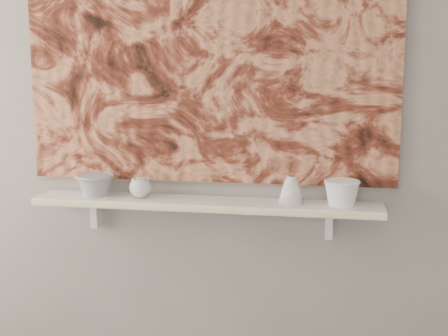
% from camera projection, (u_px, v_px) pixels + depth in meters
% --- Properties ---
extents(wall_back, '(3.60, 0.00, 3.60)m').
position_uv_depth(wall_back, '(210.00, 93.00, 2.51)').
color(wall_back, gray).
rests_on(wall_back, floor).
extents(shelf, '(1.40, 0.18, 0.03)m').
position_uv_depth(shelf, '(205.00, 204.00, 2.49)').
color(shelf, white).
rests_on(shelf, wall_back).
extents(shelf_stripe, '(1.40, 0.01, 0.02)m').
position_uv_depth(shelf_stripe, '(201.00, 209.00, 2.40)').
color(shelf_stripe, '#F4EAA3').
rests_on(shelf_stripe, shelf).
extents(bracket_left, '(0.03, 0.06, 0.12)m').
position_uv_depth(bracket_left, '(96.00, 213.00, 2.65)').
color(bracket_left, white).
rests_on(bracket_left, wall_back).
extents(bracket_right, '(0.03, 0.06, 0.12)m').
position_uv_depth(bracket_right, '(329.00, 223.00, 2.49)').
color(bracket_right, white).
rests_on(bracket_right, wall_back).
extents(painting, '(1.50, 0.02, 1.10)m').
position_uv_depth(painting, '(209.00, 45.00, 2.46)').
color(painting, maroon).
rests_on(painting, wall_back).
extents(house_motif, '(0.09, 0.00, 0.08)m').
position_uv_depth(house_motif, '(322.00, 125.00, 2.43)').
color(house_motif, black).
rests_on(house_motif, painting).
extents(bowl_grey, '(0.21, 0.21, 0.09)m').
position_uv_depth(bowl_grey, '(95.00, 185.00, 2.56)').
color(bowl_grey, gray).
rests_on(bowl_grey, shelf).
extents(cup_cream, '(0.12, 0.12, 0.08)m').
position_uv_depth(cup_cream, '(141.00, 188.00, 2.53)').
color(cup_cream, silver).
rests_on(cup_cream, shelf).
extents(bell_vessel, '(0.12, 0.12, 0.11)m').
position_uv_depth(bell_vessel, '(291.00, 190.00, 2.42)').
color(bell_vessel, silver).
rests_on(bell_vessel, shelf).
extents(bowl_white, '(0.17, 0.17, 0.10)m').
position_uv_depth(bowl_white, '(342.00, 193.00, 2.39)').
color(bowl_white, white).
rests_on(bowl_white, shelf).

